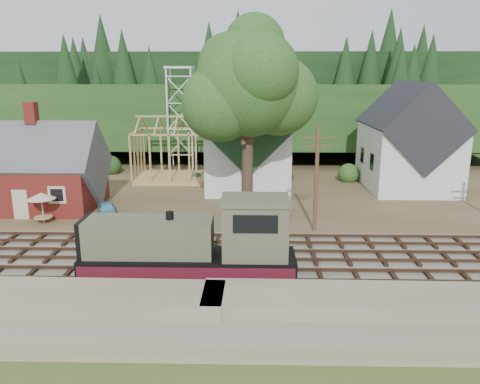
{
  "coord_description": "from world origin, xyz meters",
  "views": [
    {
      "loc": [
        2.24,
        -27.8,
        11.53
      ],
      "look_at": [
        1.47,
        6.0,
        3.0
      ],
      "focal_mm": 35.0,
      "sensor_mm": 36.0,
      "label": 1
    }
  ],
  "objects_px": {
    "car_blue": "(107,210)",
    "car_red": "(429,180)",
    "car_green": "(16,198)",
    "locomotive": "(196,246)",
    "patio_set": "(41,197)"
  },
  "relations": [
    {
      "from": "locomotive",
      "to": "car_green",
      "type": "bearing_deg",
      "value": 140.46
    },
    {
      "from": "locomotive",
      "to": "patio_set",
      "type": "bearing_deg",
      "value": 143.62
    },
    {
      "from": "car_blue",
      "to": "car_red",
      "type": "relative_size",
      "value": 0.76
    },
    {
      "from": "locomotive",
      "to": "patio_set",
      "type": "xyz_separation_m",
      "value": [
        -13.08,
        9.64,
        0.22
      ]
    },
    {
      "from": "car_green",
      "to": "locomotive",
      "type": "bearing_deg",
      "value": -145.16
    },
    {
      "from": "car_blue",
      "to": "patio_set",
      "type": "height_order",
      "value": "patio_set"
    },
    {
      "from": "car_red",
      "to": "patio_set",
      "type": "xyz_separation_m",
      "value": [
        -34.51,
        -12.88,
        1.41
      ]
    },
    {
      "from": "car_red",
      "to": "patio_set",
      "type": "height_order",
      "value": "patio_set"
    },
    {
      "from": "car_blue",
      "to": "car_green",
      "type": "xyz_separation_m",
      "value": [
        -9.1,
        3.31,
        0.09
      ]
    },
    {
      "from": "car_green",
      "to": "car_blue",
      "type": "bearing_deg",
      "value": -125.58
    },
    {
      "from": "locomotive",
      "to": "car_blue",
      "type": "distance_m",
      "value": 14.24
    },
    {
      "from": "car_blue",
      "to": "car_green",
      "type": "relative_size",
      "value": 0.84
    },
    {
      "from": "locomotive",
      "to": "car_red",
      "type": "relative_size",
      "value": 2.65
    },
    {
      "from": "car_blue",
      "to": "patio_set",
      "type": "bearing_deg",
      "value": -179.27
    },
    {
      "from": "car_blue",
      "to": "car_red",
      "type": "distance_m",
      "value": 32.04
    }
  ]
}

